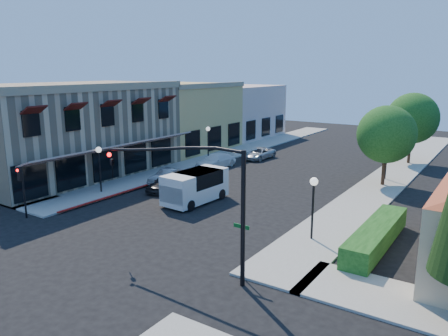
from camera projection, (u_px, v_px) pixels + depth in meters
The scene contains 22 objects.
ground at pixel (92, 255), 22.13m from camera, with size 120.00×120.00×0.00m, color black.
sidewalk_left at pixel (232, 153), 48.77m from camera, with size 3.50×50.00×0.12m, color gray.
sidewalk_right at pixel (396, 173), 39.33m from camera, with size 3.50×50.00×0.12m, color gray.
curb_red_strip at pixel (116, 196), 32.35m from camera, with size 0.25×10.00×0.06m, color maroon.
corner_brick_building at pixel (71, 130), 38.51m from camera, with size 11.77×18.20×8.10m.
yellow_stucco_building at pixel (179, 117), 50.77m from camera, with size 10.00×12.00×7.60m, color tan.
pink_stucco_building at pixel (234, 111), 60.59m from camera, with size 10.00×12.00×7.00m, color beige.
hedge at pixel (375, 247), 23.13m from camera, with size 1.40×8.00×1.10m, color #154213.
street_tree_a at pixel (386, 134), 34.33m from camera, with size 4.56×4.56×6.48m.
street_tree_b at pixel (412, 118), 42.38m from camera, with size 4.94×4.94×7.02m.
signal_mast_arm at pixel (202, 188), 19.28m from camera, with size 8.01×0.39×6.00m.
secondary_signal at pixel (22, 183), 27.07m from camera, with size 0.28×0.42×3.32m.
street_name_sign at pixel (241, 241), 19.49m from camera, with size 0.80×0.06×2.50m.
lamppost_left_near at pixel (99, 158), 32.60m from camera, with size 0.44×0.44×3.57m.
lamppost_left_far at pixel (208, 135), 43.98m from camera, with size 0.44×0.44×3.57m.
lamppost_right_near at pixel (313, 193), 23.44m from camera, with size 0.44×0.44×3.57m.
lamppost_right_far at pixel (387, 149), 36.44m from camera, with size 0.44×0.44×3.57m.
white_van at pixel (195, 185), 30.60m from camera, with size 2.45×5.11×2.21m.
parked_car_a at pixel (166, 183), 33.69m from camera, with size 1.50×3.74×1.27m, color black.
parked_car_b at pixel (167, 176), 35.90m from camera, with size 1.25×3.60×1.19m, color #939598.
parked_car_c at pixel (216, 161), 41.57m from camera, with size 1.87×4.59×1.33m, color white.
parked_car_d at pixel (259, 153), 45.71m from camera, with size 1.93×4.18×1.16m, color #B4B6B9.
Camera 1 is at (16.97, -13.46, 9.21)m, focal length 35.00 mm.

